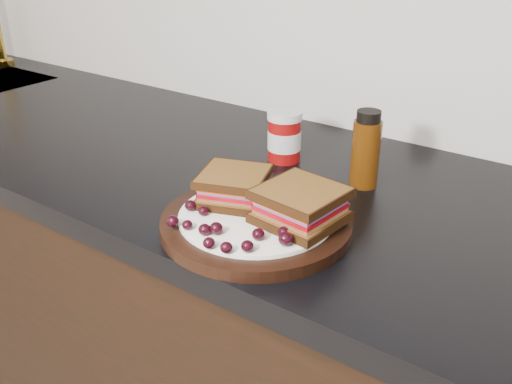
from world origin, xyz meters
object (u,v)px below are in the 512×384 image
condiment_jar (284,136)px  oil_bottle (366,149)px  plate (256,223)px  sandwich_left (234,186)px

condiment_jar → oil_bottle: size_ratio=0.72×
condiment_jar → oil_bottle: oil_bottle is taller
plate → condiment_jar: 0.27m
sandwich_left → condiment_jar: (-0.05, 0.22, 0.00)m
sandwich_left → oil_bottle: oil_bottle is taller
oil_bottle → plate: bearing=-105.0°
condiment_jar → sandwich_left: bearing=-76.2°
condiment_jar → oil_bottle: bearing=-4.9°
plate → oil_bottle: oil_bottle is taller
plate → sandwich_left: 0.07m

